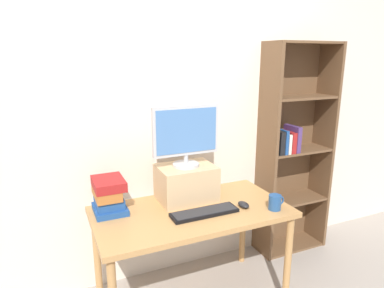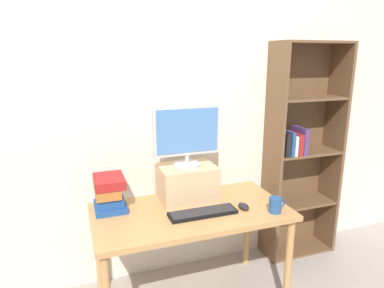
{
  "view_description": "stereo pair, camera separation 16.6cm",
  "coord_description": "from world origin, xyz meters",
  "px_view_note": "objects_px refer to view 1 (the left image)",
  "views": [
    {
      "loc": [
        -0.87,
        -1.97,
        1.76
      ],
      "look_at": [
        0.03,
        0.07,
        1.18
      ],
      "focal_mm": 32.0,
      "sensor_mm": 36.0,
      "label": 1
    },
    {
      "loc": [
        -0.71,
        -2.03,
        1.76
      ],
      "look_at": [
        0.03,
        0.07,
        1.18
      ],
      "focal_mm": 32.0,
      "sensor_mm": 36.0,
      "label": 2
    }
  ],
  "objects_px": {
    "bookshelf_unit": "(292,149)",
    "computer_mouse": "(243,205)",
    "keyboard": "(204,212)",
    "desk": "(192,220)",
    "computer_monitor": "(186,134)",
    "coffee_mug": "(275,202)",
    "riser_box": "(186,183)",
    "book_stack": "(108,195)"
  },
  "relations": [
    {
      "from": "desk",
      "to": "bookshelf_unit",
      "type": "xyz_separation_m",
      "value": [
        1.14,
        0.35,
        0.3
      ]
    },
    {
      "from": "bookshelf_unit",
      "to": "keyboard",
      "type": "height_order",
      "value": "bookshelf_unit"
    },
    {
      "from": "riser_box",
      "to": "book_stack",
      "type": "distance_m",
      "value": 0.56
    },
    {
      "from": "bookshelf_unit",
      "to": "coffee_mug",
      "type": "distance_m",
      "value": 0.86
    },
    {
      "from": "desk",
      "to": "bookshelf_unit",
      "type": "height_order",
      "value": "bookshelf_unit"
    },
    {
      "from": "desk",
      "to": "bookshelf_unit",
      "type": "distance_m",
      "value": 1.23
    },
    {
      "from": "desk",
      "to": "riser_box",
      "type": "xyz_separation_m",
      "value": [
        0.03,
        0.18,
        0.21
      ]
    },
    {
      "from": "riser_box",
      "to": "computer_mouse",
      "type": "xyz_separation_m",
      "value": [
        0.31,
        -0.29,
        -0.11
      ]
    },
    {
      "from": "computer_monitor",
      "to": "keyboard",
      "type": "xyz_separation_m",
      "value": [
        0.02,
        -0.27,
        -0.48
      ]
    },
    {
      "from": "desk",
      "to": "computer_mouse",
      "type": "xyz_separation_m",
      "value": [
        0.35,
        -0.11,
        0.1
      ]
    },
    {
      "from": "bookshelf_unit",
      "to": "computer_mouse",
      "type": "distance_m",
      "value": 0.94
    },
    {
      "from": "bookshelf_unit",
      "to": "keyboard",
      "type": "distance_m",
      "value": 1.2
    },
    {
      "from": "computer_monitor",
      "to": "computer_mouse",
      "type": "xyz_separation_m",
      "value": [
        0.31,
        -0.28,
        -0.47
      ]
    },
    {
      "from": "computer_monitor",
      "to": "book_stack",
      "type": "distance_m",
      "value": 0.67
    },
    {
      "from": "desk",
      "to": "computer_monitor",
      "type": "xyz_separation_m",
      "value": [
        0.03,
        0.17,
        0.57
      ]
    },
    {
      "from": "bookshelf_unit",
      "to": "riser_box",
      "type": "relative_size",
      "value": 4.65
    },
    {
      "from": "desk",
      "to": "coffee_mug",
      "type": "height_order",
      "value": "coffee_mug"
    },
    {
      "from": "coffee_mug",
      "to": "desk",
      "type": "bearing_deg",
      "value": 156.61
    },
    {
      "from": "bookshelf_unit",
      "to": "computer_monitor",
      "type": "bearing_deg",
      "value": -170.75
    },
    {
      "from": "computer_monitor",
      "to": "computer_mouse",
      "type": "distance_m",
      "value": 0.63
    },
    {
      "from": "bookshelf_unit",
      "to": "coffee_mug",
      "type": "bearing_deg",
      "value": -136.61
    },
    {
      "from": "desk",
      "to": "riser_box",
      "type": "distance_m",
      "value": 0.28
    },
    {
      "from": "book_stack",
      "to": "riser_box",
      "type": "bearing_deg",
      "value": -1.98
    },
    {
      "from": "computer_monitor",
      "to": "book_stack",
      "type": "xyz_separation_m",
      "value": [
        -0.56,
        0.02,
        -0.37
      ]
    },
    {
      "from": "riser_box",
      "to": "keyboard",
      "type": "xyz_separation_m",
      "value": [
        0.02,
        -0.28,
        -0.12
      ]
    },
    {
      "from": "keyboard",
      "to": "computer_mouse",
      "type": "relative_size",
      "value": 4.42
    },
    {
      "from": "desk",
      "to": "computer_mouse",
      "type": "bearing_deg",
      "value": -17.51
    },
    {
      "from": "book_stack",
      "to": "keyboard",
      "type": "bearing_deg",
      "value": -27.24
    },
    {
      "from": "book_stack",
      "to": "desk",
      "type": "bearing_deg",
      "value": -20.54
    },
    {
      "from": "keyboard",
      "to": "book_stack",
      "type": "height_order",
      "value": "book_stack"
    },
    {
      "from": "desk",
      "to": "computer_mouse",
      "type": "distance_m",
      "value": 0.38
    },
    {
      "from": "book_stack",
      "to": "coffee_mug",
      "type": "bearing_deg",
      "value": -21.98
    },
    {
      "from": "riser_box",
      "to": "book_stack",
      "type": "xyz_separation_m",
      "value": [
        -0.56,
        0.02,
        -0.01
      ]
    },
    {
      "from": "desk",
      "to": "coffee_mug",
      "type": "relative_size",
      "value": 11.19
    },
    {
      "from": "coffee_mug",
      "to": "computer_mouse",
      "type": "bearing_deg",
      "value": 146.54
    },
    {
      "from": "bookshelf_unit",
      "to": "computer_mouse",
      "type": "relative_size",
      "value": 18.03
    },
    {
      "from": "desk",
      "to": "riser_box",
      "type": "height_order",
      "value": "riser_box"
    },
    {
      "from": "book_stack",
      "to": "coffee_mug",
      "type": "height_order",
      "value": "book_stack"
    },
    {
      "from": "computer_monitor",
      "to": "coffee_mug",
      "type": "bearing_deg",
      "value": -39.32
    },
    {
      "from": "computer_mouse",
      "to": "book_stack",
      "type": "distance_m",
      "value": 0.93
    },
    {
      "from": "riser_box",
      "to": "keyboard",
      "type": "height_order",
      "value": "riser_box"
    },
    {
      "from": "computer_mouse",
      "to": "book_stack",
      "type": "bearing_deg",
      "value": 160.66
    }
  ]
}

